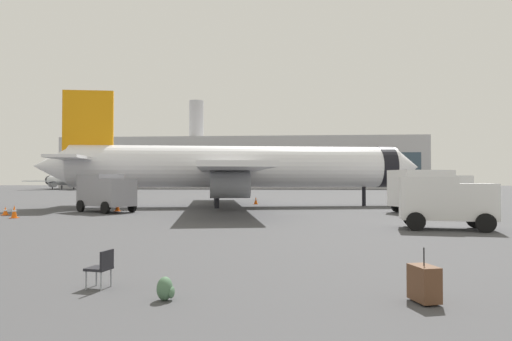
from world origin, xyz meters
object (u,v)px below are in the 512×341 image
at_px(airplane_at_gate, 236,167).
at_px(safety_cone_outer, 14,212).
at_px(safety_cone_mid, 256,200).
at_px(gate_chair, 102,266).
at_px(traveller_backpack, 165,289).
at_px(cargo_van, 445,200).
at_px(airplane_taxiing, 66,180).
at_px(fuel_truck, 429,189).
at_px(rolling_suitcase, 424,283).
at_px(service_truck, 106,191).
at_px(safety_cone_far, 5,211).
at_px(safety_cone_near, 117,206).

distance_m(airplane_at_gate, safety_cone_outer, 18.88).
xyz_separation_m(safety_cone_mid, gate_chair, (-0.74, -35.51, 0.12)).
distance_m(safety_cone_mid, traveller_backpack, 36.42).
bearing_deg(cargo_van, airplane_taxiing, 126.56).
bearing_deg(fuel_truck, safety_cone_outer, -165.60).
distance_m(airplane_taxiing, rolling_suitcase, 118.28).
xyz_separation_m(airplane_at_gate, airplane_taxiing, (-52.53, 69.76, -1.29)).
relative_size(service_truck, rolling_suitcase, 4.73).
distance_m(fuel_truck, safety_cone_far, 30.75).
bearing_deg(safety_cone_outer, service_truck, 57.99).
xyz_separation_m(safety_cone_outer, rolling_suitcase, (20.40, -18.37, -0.02)).
bearing_deg(safety_cone_mid, service_truck, -131.36).
xyz_separation_m(airplane_taxiing, service_truck, (43.48, -77.61, -0.76)).
bearing_deg(airplane_at_gate, safety_cone_mid, 69.70).
distance_m(airplane_taxiing, traveller_backpack, 115.91).
bearing_deg(gate_chair, safety_cone_mid, 88.81).
xyz_separation_m(rolling_suitcase, gate_chair, (-6.93, 0.68, 0.11)).
height_order(airplane_taxiing, gate_chair, airplane_taxiing).
xyz_separation_m(safety_cone_near, traveller_backpack, (11.02, -25.25, -0.18)).
bearing_deg(safety_cone_near, traveller_backpack, -66.42).
bearing_deg(fuel_truck, rolling_suitcase, -106.96).
relative_size(fuel_truck, safety_cone_near, 7.71).
bearing_deg(safety_cone_mid, fuel_truck, -37.05).
height_order(cargo_van, safety_cone_near, cargo_van).
xyz_separation_m(service_truck, traveller_backpack, (11.59, -24.36, -1.37)).
height_order(safety_cone_far, safety_cone_outer, safety_cone_outer).
relative_size(cargo_van, traveller_backpack, 9.74).
relative_size(airplane_at_gate, safety_cone_near, 42.56).
bearing_deg(fuel_truck, airplane_taxiing, 131.81).
distance_m(service_truck, cargo_van, 24.14).
xyz_separation_m(cargo_van, rolling_suitcase, (-4.99, -13.74, -1.06)).
relative_size(cargo_van, safety_cone_far, 7.88).
bearing_deg(safety_cone_far, safety_cone_near, 35.16).
bearing_deg(gate_chair, airplane_at_gate, 91.49).
relative_size(safety_cone_mid, gate_chair, 0.89).
xyz_separation_m(safety_cone_near, gate_chair, (9.29, -24.35, 0.08)).
height_order(airplane_taxiing, fuel_truck, airplane_taxiing).
bearing_deg(cargo_van, rolling_suitcase, -109.96).
bearing_deg(airplane_taxiing, safety_cone_outer, -64.44).
bearing_deg(safety_cone_near, gate_chair, -69.12).
distance_m(safety_cone_outer, gate_chair, 22.23).
distance_m(airplane_at_gate, cargo_van, 22.36).
xyz_separation_m(airplane_taxiing, traveller_backpack, (55.08, -101.97, -2.13)).
xyz_separation_m(cargo_van, traveller_backpack, (-10.19, -13.95, -1.22)).
height_order(fuel_truck, safety_cone_mid, fuel_truck).
distance_m(fuel_truck, safety_cone_near, 24.08).
relative_size(safety_cone_mid, traveller_backpack, 1.60).
distance_m(airplane_at_gate, safety_cone_mid, 5.54).
distance_m(fuel_truck, cargo_van, 12.21).
bearing_deg(traveller_backpack, airplane_taxiing, 118.38).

